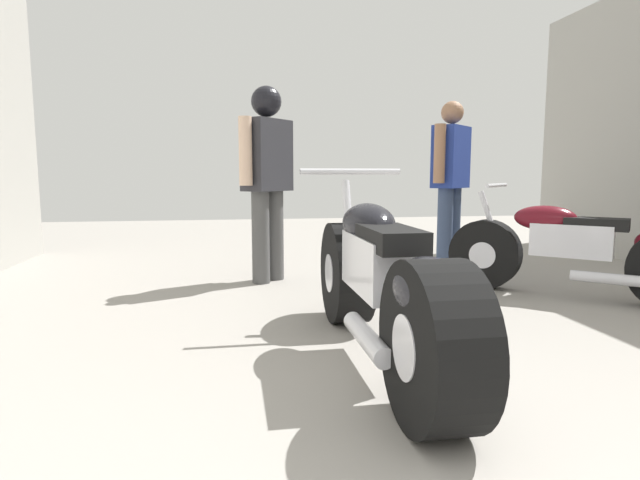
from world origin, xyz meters
The scene contains 5 objects.
ground_plane centered at (0.00, 3.17, 0.00)m, with size 15.80×15.80×0.00m, color gray.
motorcycle_maroon_cruiser centered at (-0.28, 2.44, 0.40)m, with size 0.62×2.09×0.98m.
motorcycle_black_naked centered at (1.58, 3.53, 0.37)m, with size 1.48×1.39×0.87m.
mechanic_in_blue centered at (1.20, 5.03, 0.95)m, with size 0.56×0.54×1.67m.
mechanic_with_helmet centered at (-0.69, 4.57, 1.01)m, with size 0.53×0.56×1.69m.
Camera 1 is at (-0.99, 0.03, 0.94)m, focal length 29.03 mm.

